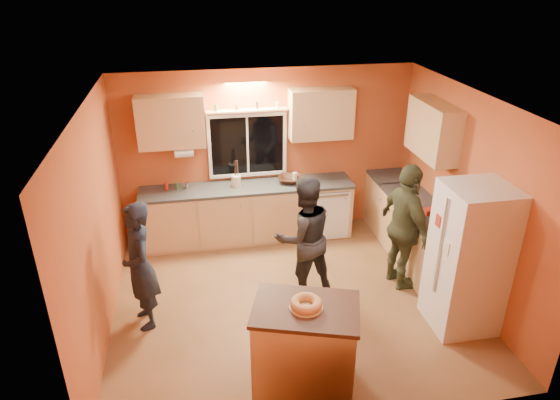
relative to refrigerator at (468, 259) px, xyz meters
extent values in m
plane|color=brown|center=(-1.89, 0.80, -0.90)|extent=(4.50, 4.50, 0.00)
cube|color=#BC5C30|center=(-1.89, 2.80, 0.40)|extent=(4.50, 0.04, 2.60)
cube|color=#BC5C30|center=(-1.89, -1.20, 0.40)|extent=(4.50, 0.04, 2.60)
cube|color=#BC5C30|center=(-4.14, 0.80, 0.40)|extent=(0.04, 4.00, 2.60)
cube|color=#BC5C30|center=(0.36, 0.80, 0.40)|extent=(0.04, 4.00, 2.60)
cube|color=white|center=(-1.89, 0.80, 1.70)|extent=(4.50, 4.00, 0.02)
cube|color=black|center=(-2.19, 2.79, 0.55)|extent=(1.10, 0.02, 0.90)
cube|color=white|center=(-2.19, 2.77, 0.55)|extent=(1.20, 0.04, 1.00)
cube|color=tan|center=(-3.29, 2.64, 1.02)|extent=(0.95, 0.33, 0.75)
cube|color=tan|center=(-1.09, 2.64, 1.02)|extent=(0.95, 0.33, 0.75)
cube|color=tan|center=(0.19, 1.60, 1.02)|extent=(0.33, 1.00, 0.75)
cylinder|color=silver|center=(-3.14, 2.52, 0.58)|extent=(0.27, 0.12, 0.12)
cube|color=tan|center=(-2.24, 2.50, -0.47)|extent=(3.20, 0.60, 0.86)
cube|color=#282B2D|center=(-2.24, 2.50, -0.02)|extent=(3.24, 0.62, 0.04)
cube|color=tan|center=(0.06, 2.50, -0.47)|extent=(0.60, 0.60, 0.86)
cube|color=#282B2D|center=(0.06, 2.50, -0.02)|extent=(0.62, 0.62, 0.04)
cube|color=tan|center=(0.06, 1.30, -0.47)|extent=(0.60, 1.80, 0.86)
cube|color=#282B2D|center=(0.06, 1.30, -0.02)|extent=(0.62, 1.84, 0.04)
cube|color=silver|center=(0.00, 0.00, 0.00)|extent=(0.72, 0.70, 1.80)
cube|color=tan|center=(-2.06, -0.64, -0.42)|extent=(1.13, 0.92, 0.96)
cube|color=#331B11|center=(-2.06, -0.64, 0.07)|extent=(1.19, 0.98, 0.04)
torus|color=tan|center=(-2.06, -0.64, 0.13)|extent=(0.31, 0.31, 0.09)
imported|color=black|center=(-3.71, 0.68, -0.10)|extent=(0.52, 0.66, 1.59)
imported|color=black|center=(-1.71, 0.97, -0.08)|extent=(0.90, 0.77, 1.63)
imported|color=#363D27|center=(-0.39, 0.89, -0.03)|extent=(0.57, 1.07, 1.73)
imported|color=#331B11|center=(-1.58, 2.54, 0.04)|extent=(0.45, 0.45, 0.09)
cylinder|color=beige|center=(-2.40, 2.53, 0.09)|extent=(0.14, 0.14, 0.17)
imported|color=gray|center=(0.12, 0.92, 0.17)|extent=(0.37, 0.35, 0.33)
cube|color=#A72619|center=(0.06, 1.14, 0.04)|extent=(0.18, 0.14, 0.07)
camera|label=1|loc=(-3.00, -4.39, 3.07)|focal=32.00mm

